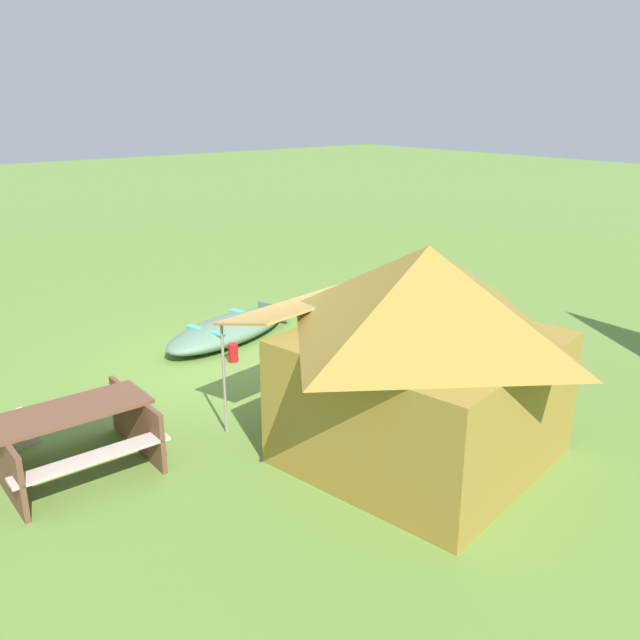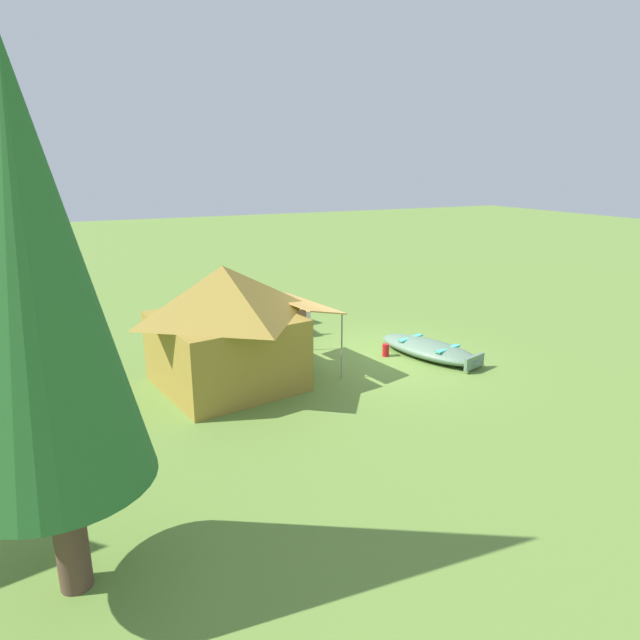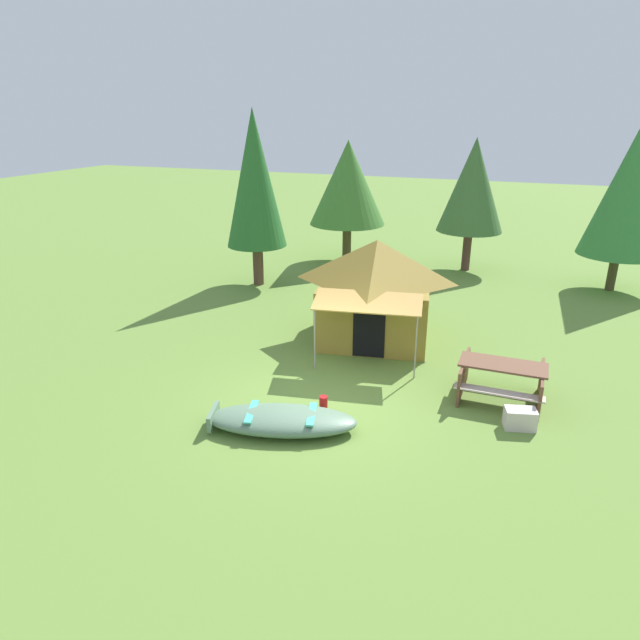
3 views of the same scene
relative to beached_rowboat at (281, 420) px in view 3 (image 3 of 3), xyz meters
The scene contains 10 objects.
ground_plane 1.32m from the beached_rowboat, 71.73° to the left, with size 80.00×80.00×0.00m, color olive.
beached_rowboat is the anchor object (origin of this frame).
canvas_cabin_tent 5.14m from the beached_rowboat, 85.40° to the left, with size 3.35×4.12×2.60m.
picnic_table 4.63m from the beached_rowboat, 35.95° to the left, with size 1.74×1.46×0.79m.
cooler_box 4.49m from the beached_rowboat, 21.49° to the left, with size 0.57×0.34×0.39m, color beige.
fuel_can 1.06m from the beached_rowboat, 62.22° to the left, with size 0.17×0.17×0.31m, color red.
pine_tree_back_left 13.05m from the beached_rowboat, 81.93° to the left, with size 2.36×2.36×4.74m.
pine_tree_back_right 9.98m from the beached_rowboat, 119.25° to the left, with size 1.98×1.98×5.72m.
pine_tree_far_center 13.80m from the beached_rowboat, 60.69° to the left, with size 2.47×2.47×5.11m.
pine_tree_side 12.75m from the beached_rowboat, 102.67° to the left, with size 2.87×2.87×4.59m.
Camera 3 is at (3.52, -9.49, 5.65)m, focal length 31.39 mm.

